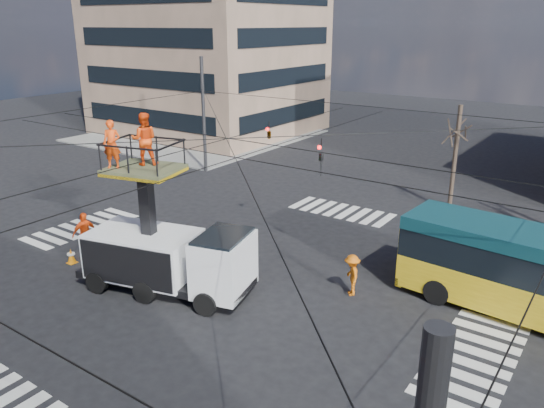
% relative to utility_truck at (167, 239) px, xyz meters
% --- Properties ---
extents(ground, '(120.00, 120.00, 0.00)m').
position_rel_utility_truck_xyz_m(ground, '(1.21, 2.29, -2.20)').
color(ground, black).
rests_on(ground, ground).
extents(sidewalk_nw, '(18.00, 18.00, 0.12)m').
position_rel_utility_truck_xyz_m(sidewalk_nw, '(-19.79, 23.29, -2.14)').
color(sidewalk_nw, slate).
rests_on(sidewalk_nw, ground).
extents(crosswalks, '(22.40, 22.40, 0.02)m').
position_rel_utility_truck_xyz_m(crosswalks, '(1.21, 2.29, -2.19)').
color(crosswalks, silver).
rests_on(crosswalks, ground).
extents(overhead_network, '(24.24, 24.24, 8.00)m').
position_rel_utility_truck_xyz_m(overhead_network, '(1.14, 2.69, 2.09)').
color(overhead_network, '#2D2D30').
rests_on(overhead_network, ground).
extents(tree_a, '(2.00, 2.00, 6.00)m').
position_rel_utility_truck_xyz_m(tree_a, '(6.21, 15.79, 2.43)').
color(tree_a, '#382B21').
rests_on(tree_a, ground).
extents(utility_truck, '(7.35, 3.98, 7.00)m').
position_rel_utility_truck_xyz_m(utility_truck, '(0.00, 0.00, 0.00)').
color(utility_truck, black).
rests_on(utility_truck, ground).
extents(traffic_cone, '(0.36, 0.36, 0.67)m').
position_rel_utility_truck_xyz_m(traffic_cone, '(-5.43, -0.68, -1.86)').
color(traffic_cone, orange).
rests_on(traffic_cone, ground).
extents(worker_ground, '(0.68, 1.25, 2.03)m').
position_rel_utility_truck_xyz_m(worker_ground, '(-5.67, 0.29, -1.18)').
color(worker_ground, '#E9450E').
rests_on(worker_ground, ground).
extents(flagger, '(1.15, 1.24, 1.67)m').
position_rel_utility_truck_xyz_m(flagger, '(6.07, 3.82, -1.36)').
color(flagger, '#CE5F0D').
rests_on(flagger, ground).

